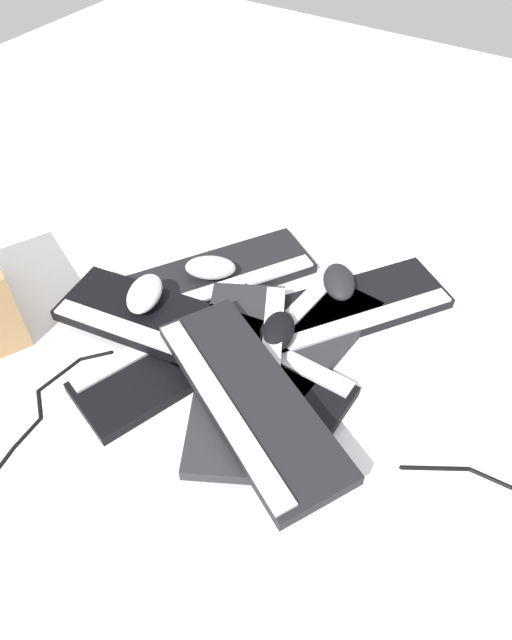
# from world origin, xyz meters

# --- Properties ---
(ground_plane) EXTENTS (3.20, 3.20, 0.00)m
(ground_plane) POSITION_xyz_m (0.00, 0.00, 0.00)
(ground_plane) COLOR white
(keyboard_0) EXTENTS (0.19, 0.45, 0.03)m
(keyboard_0) POSITION_xyz_m (0.14, -0.08, 0.01)
(keyboard_0) COLOR #232326
(keyboard_0) RESTS_ON ground
(keyboard_1) EXTENTS (0.38, 0.45, 0.03)m
(keyboard_1) POSITION_xyz_m (0.17, 0.09, 0.01)
(keyboard_1) COLOR black
(keyboard_1) RESTS_ON ground
(keyboard_2) EXTENTS (0.36, 0.45, 0.03)m
(keyboard_2) POSITION_xyz_m (-0.12, 0.02, 0.01)
(keyboard_2) COLOR black
(keyboard_2) RESTS_ON ground
(keyboard_3) EXTENTS (0.29, 0.46, 0.03)m
(keyboard_3) POSITION_xyz_m (-0.04, -0.20, 0.01)
(keyboard_3) COLOR black
(keyboard_3) RESTS_ON ground
(keyboard_4) EXTENTS (0.44, 0.16, 0.03)m
(keyboard_4) POSITION_xyz_m (0.07, -0.16, 0.01)
(keyboard_4) COLOR black
(keyboard_4) RESTS_ON ground
(keyboard_5) EXTENTS (0.34, 0.46, 0.03)m
(keyboard_5) POSITION_xyz_m (0.09, -0.19, 0.04)
(keyboard_5) COLOR #232326
(keyboard_5) RESTS_ON keyboard_4
(keyboard_6) EXTENTS (0.46, 0.21, 0.03)m
(keyboard_6) POSITION_xyz_m (-0.10, -0.17, 0.04)
(keyboard_6) COLOR black
(keyboard_6) RESTS_ON keyboard_3
(keyboard_7) EXTENTS (0.46, 0.34, 0.03)m
(keyboard_7) POSITION_xyz_m (0.15, -0.25, 0.07)
(keyboard_7) COLOR black
(keyboard_7) RESTS_ON keyboard_5
(mouse_0) EXTENTS (0.12, 0.13, 0.04)m
(mouse_0) POSITION_xyz_m (0.14, 0.12, 0.05)
(mouse_0) COLOR black
(mouse_0) RESTS_ON keyboard_1
(mouse_1) EXTENTS (0.13, 0.11, 0.04)m
(mouse_1) POSITION_xyz_m (-0.12, 0.01, 0.05)
(mouse_1) COLOR #B7B7BC
(mouse_1) RESTS_ON keyboard_2
(mouse_2) EXTENTS (0.09, 0.12, 0.04)m
(mouse_2) POSITION_xyz_m (0.10, -0.08, 0.05)
(mouse_2) COLOR black
(mouse_2) RESTS_ON keyboard_0
(mouse_3) EXTENTS (0.10, 0.13, 0.04)m
(mouse_3) POSITION_xyz_m (-0.16, -0.15, 0.08)
(mouse_3) COLOR silver
(mouse_3) RESTS_ON keyboard_6
(cable_0) EXTENTS (0.08, 0.43, 0.01)m
(cable_0) POSITION_xyz_m (-0.18, -0.47, 0.00)
(cable_0) COLOR black
(cable_0) RESTS_ON ground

